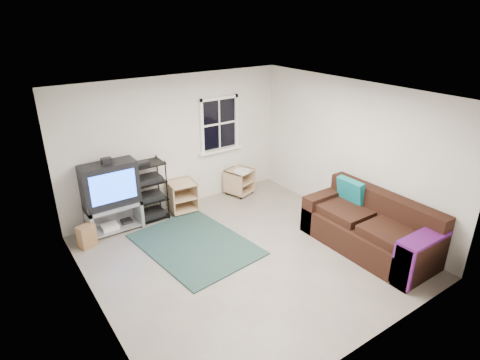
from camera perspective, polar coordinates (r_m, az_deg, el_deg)
room at (r=8.19m, az=-2.95°, el=7.49°), size 4.60×4.62×4.60m
tv_unit at (r=7.33m, az=-17.92°, el=-1.59°), size 0.94×0.47×1.38m
av_rack at (r=7.65m, az=-12.73°, el=-1.99°), size 0.58×0.43×1.17m
side_table_left at (r=7.96m, az=-8.38°, el=-2.11°), size 0.56×0.56×0.60m
side_table_right at (r=8.57m, az=-0.24°, el=0.04°), size 0.62×0.62×0.57m
sofa at (r=6.97m, az=18.04°, el=-6.67°), size 0.97×2.20×1.01m
shag_rug at (r=6.92m, az=-6.42°, el=-9.06°), size 1.74×2.24×0.02m
paper_bag at (r=7.21m, az=-20.95°, el=-7.46°), size 0.32×0.26×0.40m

